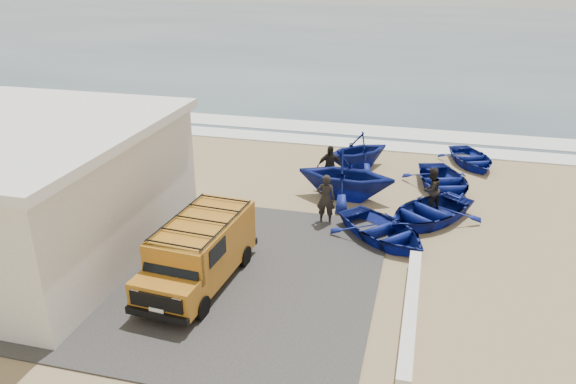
# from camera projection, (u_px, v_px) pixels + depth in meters

# --- Properties ---
(ground) EXTENTS (160.00, 160.00, 0.00)m
(ground) POSITION_uv_depth(u_px,v_px,m) (264.00, 247.00, 18.98)
(ground) COLOR #9D845B
(slab) EXTENTS (12.00, 10.00, 0.05)m
(slab) POSITION_uv_depth(u_px,v_px,m) (185.00, 269.00, 17.64)
(slab) COLOR #3B3936
(slab) RESTS_ON ground
(ocean) EXTENTS (180.00, 88.00, 0.01)m
(ocean) POSITION_uv_depth(u_px,v_px,m) (395.00, 35.00, 68.90)
(ocean) COLOR #385166
(ocean) RESTS_ON ground
(surf_line) EXTENTS (180.00, 1.60, 0.06)m
(surf_line) POSITION_uv_depth(u_px,v_px,m) (329.00, 141.00, 29.67)
(surf_line) COLOR white
(surf_line) RESTS_ON ground
(surf_wash) EXTENTS (180.00, 2.20, 0.04)m
(surf_wash) POSITION_uv_depth(u_px,v_px,m) (337.00, 128.00, 31.90)
(surf_wash) COLOR white
(surf_wash) RESTS_ON ground
(building) EXTENTS (8.40, 9.40, 4.30)m
(building) POSITION_uv_depth(u_px,v_px,m) (22.00, 189.00, 18.07)
(building) COLOR white
(building) RESTS_ON ground
(parapet) EXTENTS (0.35, 6.00, 0.55)m
(parapet) POSITION_uv_depth(u_px,v_px,m) (410.00, 313.00, 15.05)
(parapet) COLOR silver
(parapet) RESTS_ON ground
(van) EXTENTS (2.21, 4.83, 2.02)m
(van) POSITION_uv_depth(u_px,v_px,m) (200.00, 250.00, 16.56)
(van) COLOR #AF6C1A
(van) RESTS_ON ground
(boat_near_left) EXTENTS (4.62, 4.57, 0.79)m
(boat_near_left) POSITION_uv_depth(u_px,v_px,m) (383.00, 230.00, 19.29)
(boat_near_left) COLOR navy
(boat_near_left) RESTS_ON ground
(boat_near_right) EXTENTS (4.75, 4.96, 0.84)m
(boat_near_right) POSITION_uv_depth(u_px,v_px,m) (428.00, 212.00, 20.64)
(boat_near_right) COLOR navy
(boat_near_right) RESTS_ON ground
(boat_mid_left) EXTENTS (4.15, 3.65, 2.06)m
(boat_mid_left) POSITION_uv_depth(u_px,v_px,m) (346.00, 175.00, 22.41)
(boat_mid_left) COLOR navy
(boat_mid_left) RESTS_ON ground
(boat_mid_right) EXTENTS (3.91, 4.67, 0.83)m
(boat_mid_right) POSITION_uv_depth(u_px,v_px,m) (443.00, 182.00, 23.38)
(boat_mid_right) COLOR navy
(boat_mid_right) RESTS_ON ground
(boat_far_left) EXTENTS (4.28, 4.26, 1.71)m
(boat_far_left) POSITION_uv_depth(u_px,v_px,m) (358.00, 150.00, 25.75)
(boat_far_left) COLOR navy
(boat_far_left) RESTS_ON ground
(boat_far_right) EXTENTS (3.48, 4.03, 0.70)m
(boat_far_right) POSITION_uv_depth(u_px,v_px,m) (471.00, 159.00, 26.21)
(boat_far_right) COLOR navy
(boat_far_right) RESTS_ON ground
(fisherman_front) EXTENTS (0.70, 0.47, 1.89)m
(fisherman_front) POSITION_uv_depth(u_px,v_px,m) (326.00, 199.00, 20.41)
(fisherman_front) COLOR black
(fisherman_front) RESTS_ON ground
(fisherman_middle) EXTENTS (1.05, 1.06, 1.73)m
(fisherman_middle) POSITION_uv_depth(u_px,v_px,m) (431.00, 189.00, 21.42)
(fisherman_middle) COLOR black
(fisherman_middle) RESTS_ON ground
(fisherman_back) EXTENTS (1.18, 0.85, 1.86)m
(fisherman_back) POSITION_uv_depth(u_px,v_px,m) (329.00, 167.00, 23.53)
(fisherman_back) COLOR black
(fisherman_back) RESTS_ON ground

